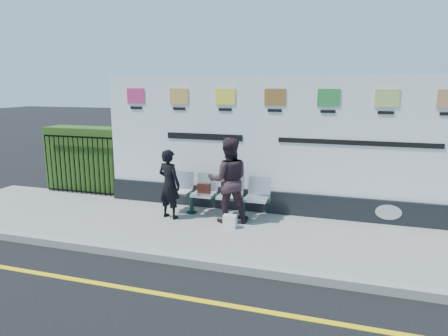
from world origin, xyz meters
name	(u,v)px	position (x,y,z in m)	size (l,w,h in m)	color
ground	(186,299)	(0.00, 0.00, 0.00)	(80.00, 80.00, 0.00)	black
pavement	(235,232)	(0.00, 2.50, 0.06)	(14.00, 3.00, 0.12)	gray
kerb	(210,264)	(0.00, 1.00, 0.07)	(14.00, 0.18, 0.14)	gray
yellow_line	(186,298)	(0.00, 0.00, 0.00)	(14.00, 0.10, 0.01)	yellow
billboard	(274,155)	(0.50, 3.85, 1.42)	(8.00, 0.30, 3.00)	black
hedge	(90,159)	(-4.58, 4.30, 0.97)	(2.35, 0.70, 1.70)	#2D4F17
railing	(79,165)	(-4.58, 3.85, 0.89)	(2.05, 0.06, 1.54)	black
bench	(217,205)	(-0.62, 3.22, 0.36)	(2.26, 0.58, 0.48)	silver
woman_left	(169,184)	(-1.53, 2.79, 0.87)	(0.54, 0.36, 1.49)	black
woman_right	(228,180)	(-0.27, 2.93, 1.00)	(0.86, 0.67, 1.77)	#312026
handbag_brown	(204,188)	(-0.91, 3.22, 0.71)	(0.27, 0.12, 0.22)	black
carrier_bag_white	(230,221)	(-0.13, 2.58, 0.25)	(0.26, 0.16, 0.26)	silver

